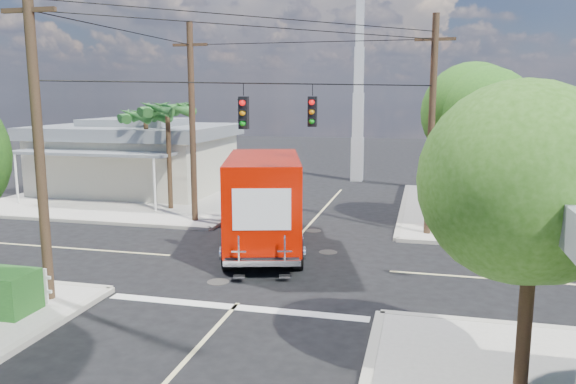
% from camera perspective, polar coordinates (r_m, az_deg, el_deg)
% --- Properties ---
extents(ground, '(120.00, 120.00, 0.00)m').
position_cam_1_polar(ground, '(19.86, -1.38, -7.22)').
color(ground, black).
rests_on(ground, ground).
extents(sidewalk_ne, '(14.12, 14.12, 0.14)m').
position_cam_1_polar(sidewalk_ne, '(30.36, 24.69, -2.03)').
color(sidewalk_ne, '#ACA69B').
rests_on(sidewalk_ne, ground).
extents(sidewalk_nw, '(14.12, 14.12, 0.14)m').
position_cam_1_polar(sidewalk_nw, '(33.73, -14.54, -0.34)').
color(sidewalk_nw, '#ACA69B').
rests_on(sidewalk_nw, ground).
extents(road_markings, '(32.00, 32.00, 0.01)m').
position_cam_1_polar(road_markings, '(18.51, -2.58, -8.50)').
color(road_markings, beige).
rests_on(road_markings, ground).
extents(building_nw, '(10.80, 10.20, 4.30)m').
position_cam_1_polar(building_nw, '(35.35, -15.08, 3.61)').
color(building_nw, beige).
rests_on(building_nw, sidewalk_nw).
extents(radio_tower, '(0.80, 0.80, 17.00)m').
position_cam_1_polar(radio_tower, '(38.60, 7.17, 9.45)').
color(radio_tower, silver).
rests_on(radio_tower, ground).
extents(tree_ne_front, '(4.21, 4.14, 6.66)m').
position_cam_1_polar(tree_ne_front, '(25.22, 18.95, 6.88)').
color(tree_ne_front, '#422D1C').
rests_on(tree_ne_front, sidewalk_ne).
extents(tree_ne_back, '(3.77, 3.66, 5.82)m').
position_cam_1_polar(tree_ne_back, '(27.77, 23.86, 5.60)').
color(tree_ne_back, '#422D1C').
rests_on(tree_ne_back, sidewalk_ne).
extents(tree_se, '(3.67, 3.54, 5.62)m').
position_cam_1_polar(tree_se, '(11.42, 23.85, 0.06)').
color(tree_se, '#422D1C').
rests_on(tree_se, sidewalk_se).
extents(palm_nw_front, '(3.01, 3.08, 5.59)m').
position_cam_1_polar(palm_nw_front, '(28.70, -12.15, 8.03)').
color(palm_nw_front, '#422D1C').
rests_on(palm_nw_front, sidewalk_nw).
extents(palm_nw_back, '(3.01, 3.08, 5.19)m').
position_cam_1_polar(palm_nw_back, '(30.95, -14.28, 7.37)').
color(palm_nw_back, '#422D1C').
rests_on(palm_nw_back, sidewalk_nw).
extents(utility_poles, '(12.00, 10.68, 9.00)m').
position_cam_1_polar(utility_poles, '(21.02, -4.48, 6.66)').
color(utility_poles, '#473321').
rests_on(utility_poles, ground).
extents(vending_boxes, '(1.90, 0.50, 1.10)m').
position_cam_1_polar(vending_boxes, '(25.11, 16.94, -2.41)').
color(vending_boxes, '#B2111D').
rests_on(vending_boxes, sidewalk_ne).
extents(delivery_truck, '(4.54, 8.67, 3.61)m').
position_cam_1_polar(delivery_truck, '(21.46, -2.48, -0.91)').
color(delivery_truck, black).
rests_on(delivery_truck, ground).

